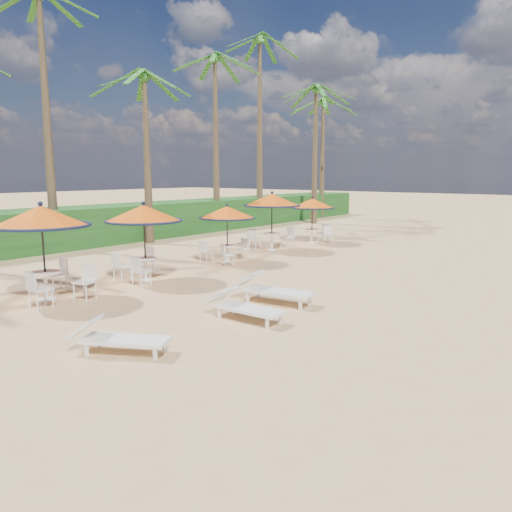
{
  "coord_description": "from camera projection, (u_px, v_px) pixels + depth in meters",
  "views": [
    {
      "loc": [
        7.77,
        -6.87,
        3.4
      ],
      "look_at": [
        -0.4,
        3.54,
        1.2
      ],
      "focal_mm": 35.0,
      "sensor_mm": 36.0,
      "label": 1
    }
  ],
  "objects": [
    {
      "name": "ground",
      "position": [
        168.0,
        335.0,
        10.62
      ],
      "size": [
        160.0,
        160.0,
        0.0
      ],
      "primitive_type": "plane",
      "color": "tan",
      "rests_on": "ground"
    },
    {
      "name": "scrub_hedge",
      "position": [
        152.0,
        220.0,
        27.23
      ],
      "size": [
        3.0,
        40.0,
        1.8
      ],
      "primitive_type": "cube",
      "color": "#194716",
      "rests_on": "ground"
    },
    {
      "name": "station_0",
      "position": [
        44.0,
        228.0,
        13.26
      ],
      "size": [
        2.56,
        2.56,
        2.67
      ],
      "color": "black",
      "rests_on": "ground"
    },
    {
      "name": "station_1",
      "position": [
        142.0,
        223.0,
        15.7
      ],
      "size": [
        2.43,
        2.43,
        2.54
      ],
      "color": "black",
      "rests_on": "ground"
    },
    {
      "name": "station_2",
      "position": [
        227.0,
        219.0,
        19.05
      ],
      "size": [
        2.17,
        2.18,
        2.26
      ],
      "color": "black",
      "rests_on": "ground"
    },
    {
      "name": "station_3",
      "position": [
        272.0,
        205.0,
        22.05
      ],
      "size": [
        2.52,
        2.62,
        2.63
      ],
      "color": "black",
      "rests_on": "ground"
    },
    {
      "name": "station_4",
      "position": [
        314.0,
        207.0,
        24.47
      ],
      "size": [
        2.19,
        2.23,
        2.29
      ],
      "color": "black",
      "rests_on": "ground"
    },
    {
      "name": "lounger_near",
      "position": [
        115.0,
        337.0,
        9.5
      ],
      "size": [
        1.98,
        1.44,
        0.69
      ],
      "rotation": [
        0.0,
        0.0,
        0.5
      ],
      "color": "white",
      "rests_on": "ground"
    },
    {
      "name": "lounger_mid",
      "position": [
        242.0,
        306.0,
        11.69
      ],
      "size": [
        1.99,
        0.65,
        0.71
      ],
      "rotation": [
        0.0,
        0.0,
        0.02
      ],
      "color": "white",
      "rests_on": "ground"
    },
    {
      "name": "lounger_far",
      "position": [
        271.0,
        289.0,
        13.23
      ],
      "size": [
        2.29,
        0.97,
        0.79
      ],
      "rotation": [
        0.0,
        0.0,
        0.13
      ],
      "color": "white",
      "rests_on": "ground"
    },
    {
      "name": "palm_2",
      "position": [
        40.0,
        10.0,
        20.84
      ],
      "size": [
        5.0,
        5.0,
        11.05
      ],
      "color": "brown",
      "rests_on": "ground"
    },
    {
      "name": "palm_3",
      "position": [
        145.0,
        87.0,
        23.52
      ],
      "size": [
        5.0,
        5.0,
        8.17
      ],
      "color": "brown",
      "rests_on": "ground"
    },
    {
      "name": "palm_4",
      "position": [
        215.0,
        69.0,
        28.21
      ],
      "size": [
        5.0,
        5.0,
        10.08
      ],
      "color": "brown",
      "rests_on": "ground"
    },
    {
      "name": "palm_5",
      "position": [
        260.0,
        51.0,
        31.17
      ],
      "size": [
        5.0,
        5.0,
        11.93
      ],
      "color": "brown",
      "rests_on": "ground"
    },
    {
      "name": "palm_6",
      "position": [
        316.0,
        98.0,
        32.94
      ],
      "size": [
        5.0,
        5.0,
        9.14
      ],
      "color": "brown",
      "rests_on": "ground"
    },
    {
      "name": "palm_7",
      "position": [
        323.0,
        109.0,
        37.42
      ],
      "size": [
        5.0,
        5.0,
        8.94
      ],
      "color": "brown",
      "rests_on": "ground"
    }
  ]
}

